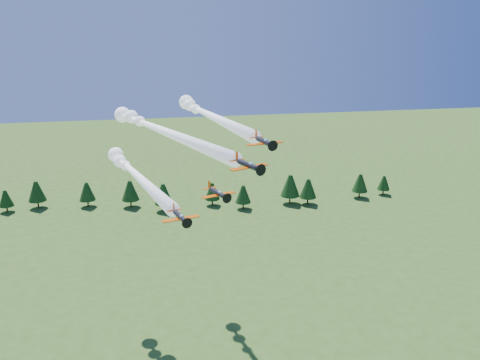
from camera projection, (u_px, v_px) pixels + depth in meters
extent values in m
cylinder|color=black|center=(248.00, 165.00, 83.54)|extent=(2.71, 4.84, 0.90)
cone|color=black|center=(258.00, 169.00, 81.27)|extent=(1.14, 1.10, 0.90)
cone|color=black|center=(260.00, 170.00, 80.84)|extent=(0.52, 0.53, 0.40)
cylinder|color=black|center=(261.00, 170.00, 80.72)|extent=(1.76, 0.76, 1.89)
cube|color=#DA4A00|center=(249.00, 167.00, 83.34)|extent=(6.62, 3.69, 0.11)
cube|color=#DA4A00|center=(237.00, 160.00, 86.08)|extent=(2.71, 1.71, 0.06)
cube|color=#DA4A00|center=(236.00, 156.00, 85.94)|extent=(0.40, 0.82, 1.31)
ellipsoid|color=#85AECE|center=(251.00, 164.00, 82.79)|extent=(1.02, 1.25, 0.56)
sphere|color=white|center=(140.00, 122.00, 117.35)|extent=(2.30, 2.30, 2.30)
sphere|color=white|center=(131.00, 118.00, 121.72)|extent=(3.00, 3.00, 3.00)
sphere|color=white|center=(122.00, 114.00, 126.09)|extent=(3.70, 3.70, 3.70)
cylinder|color=black|center=(180.00, 216.00, 90.77)|extent=(2.12, 4.83, 0.88)
cone|color=black|center=(186.00, 222.00, 88.38)|extent=(1.06, 1.00, 0.88)
cone|color=black|center=(187.00, 223.00, 87.92)|extent=(0.48, 0.49, 0.39)
cylinder|color=black|center=(187.00, 223.00, 87.79)|extent=(1.80, 0.53, 1.85)
cube|color=#DA4A00|center=(181.00, 219.00, 90.55)|extent=(6.61, 2.88, 0.11)
cube|color=#DA4A00|center=(174.00, 210.00, 93.45)|extent=(2.67, 1.40, 0.06)
cube|color=#DA4A00|center=(174.00, 206.00, 93.31)|extent=(0.30, 0.83, 1.28)
ellipsoid|color=#85AECE|center=(181.00, 216.00, 89.98)|extent=(0.89, 1.19, 0.55)
sphere|color=white|center=(126.00, 165.00, 122.04)|extent=(2.30, 2.30, 2.30)
sphere|color=white|center=(121.00, 160.00, 126.03)|extent=(3.00, 3.00, 3.00)
sphere|color=white|center=(116.00, 156.00, 130.03)|extent=(3.70, 3.70, 3.70)
cylinder|color=black|center=(264.00, 141.00, 96.50)|extent=(2.01, 5.17, 0.94)
cone|color=black|center=(271.00, 145.00, 93.90)|extent=(1.10, 1.03, 0.94)
cone|color=black|center=(272.00, 146.00, 93.40)|extent=(0.50, 0.50, 0.41)
cylinder|color=black|center=(273.00, 146.00, 93.26)|extent=(1.94, 0.46, 1.98)
cube|color=#DA4A00|center=(265.00, 143.00, 96.26)|extent=(7.07, 2.74, 0.11)
cube|color=#DA4A00|center=(256.00, 137.00, 99.43)|extent=(2.84, 1.37, 0.07)
cube|color=#DA4A00|center=(256.00, 133.00, 99.29)|extent=(0.27, 0.89, 1.36)
ellipsoid|color=#85AECE|center=(266.00, 140.00, 95.65)|extent=(0.90, 1.25, 0.59)
sphere|color=white|center=(197.00, 109.00, 130.00)|extent=(2.30, 2.30, 2.30)
sphere|color=white|center=(191.00, 106.00, 134.27)|extent=(3.00, 3.00, 3.00)
sphere|color=white|center=(185.00, 103.00, 138.54)|extent=(3.70, 3.70, 3.70)
cylinder|color=black|center=(218.00, 193.00, 100.70)|extent=(2.61, 4.99, 0.92)
cone|color=black|center=(225.00, 197.00, 98.32)|extent=(1.15, 1.10, 0.92)
cone|color=black|center=(227.00, 198.00, 97.87)|extent=(0.53, 0.53, 0.41)
cylinder|color=black|center=(227.00, 198.00, 97.74)|extent=(1.83, 0.71, 1.94)
cube|color=#DA4A00|center=(219.00, 195.00, 100.48)|extent=(6.83, 3.55, 0.11)
cube|color=#DA4A00|center=(210.00, 188.00, 103.36)|extent=(2.78, 1.67, 0.06)
cube|color=#DA4A00|center=(209.00, 184.00, 103.22)|extent=(0.38, 0.85, 1.34)
ellipsoid|color=#85AECE|center=(220.00, 192.00, 99.91)|extent=(1.01, 1.27, 0.58)
cylinder|color=#382314|center=(38.00, 204.00, 206.84)|extent=(0.60, 0.60, 3.00)
cone|color=black|center=(37.00, 191.00, 205.25)|extent=(6.86, 6.86, 7.71)
cylinder|color=#382314|center=(131.00, 203.00, 207.86)|extent=(0.60, 0.60, 2.97)
cone|color=black|center=(130.00, 190.00, 206.29)|extent=(6.80, 6.80, 7.65)
cylinder|color=#382314|center=(212.00, 202.00, 209.74)|extent=(0.60, 0.60, 2.55)
cone|color=black|center=(212.00, 191.00, 208.40)|extent=(5.83, 5.83, 6.56)
cylinder|color=#382314|center=(7.00, 209.00, 202.65)|extent=(0.60, 0.60, 2.41)
cone|color=black|center=(6.00, 198.00, 201.38)|extent=(5.51, 5.51, 6.20)
cylinder|color=#382314|center=(383.00, 192.00, 222.27)|extent=(0.60, 0.60, 2.28)
cone|color=black|center=(384.00, 183.00, 221.07)|extent=(5.20, 5.20, 5.85)
cylinder|color=#382314|center=(359.00, 194.00, 218.53)|extent=(0.60, 0.60, 2.79)
cone|color=black|center=(360.00, 183.00, 217.06)|extent=(6.38, 6.38, 7.18)
cylinder|color=#382314|center=(88.00, 203.00, 208.29)|extent=(0.60, 0.60, 2.74)
cone|color=black|center=(87.00, 191.00, 206.84)|extent=(6.26, 6.26, 7.04)
cylinder|color=#382314|center=(290.00, 200.00, 211.58)|extent=(0.60, 0.60, 3.30)
cone|color=black|center=(290.00, 185.00, 209.84)|extent=(7.55, 7.55, 8.49)
cylinder|color=#382314|center=(308.00, 201.00, 210.90)|extent=(0.60, 0.60, 2.90)
cone|color=black|center=(308.00, 188.00, 209.38)|extent=(6.62, 6.62, 7.45)
cylinder|color=#382314|center=(243.00, 206.00, 205.98)|extent=(0.60, 0.60, 2.62)
cone|color=black|center=(243.00, 194.00, 204.60)|extent=(5.99, 5.99, 6.74)
cylinder|color=#382314|center=(164.00, 207.00, 203.52)|extent=(0.60, 0.60, 3.02)
cone|color=black|center=(163.00, 194.00, 201.93)|extent=(6.90, 6.90, 7.76)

